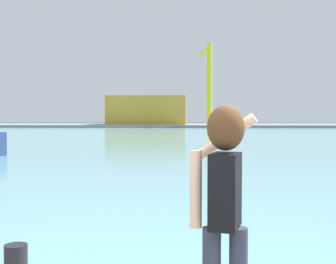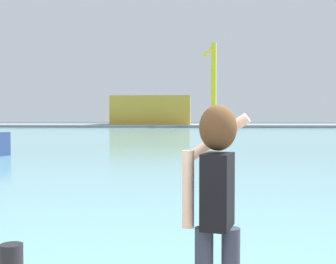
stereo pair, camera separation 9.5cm
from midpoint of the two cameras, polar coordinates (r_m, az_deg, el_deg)
The scene contains 6 objects.
ground_plane at distance 52.76m, azimuth 2.88°, elevation -0.37°, with size 220.00×220.00×0.00m, color #334751.
harbor_water at distance 54.76m, azimuth 2.87°, elevation -0.27°, with size 140.00×100.00×0.02m, color #6BA8B2.
far_shore_dock at distance 94.73m, azimuth 2.72°, elevation 0.83°, with size 140.00×20.00×0.48m, color gray.
person_photographer at distance 3.45m, azimuth 6.26°, elevation -7.87°, with size 0.54×0.57×1.74m.
warehouse_left at distance 95.13m, azimuth -2.55°, elevation 2.72°, with size 15.77×13.12×5.77m, color gold.
port_crane at distance 89.72m, azimuth 5.00°, elevation 7.16°, with size 2.30×12.51×15.69m.
Camera 1 is at (-0.39, -2.71, 2.19)m, focal length 48.64 mm.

